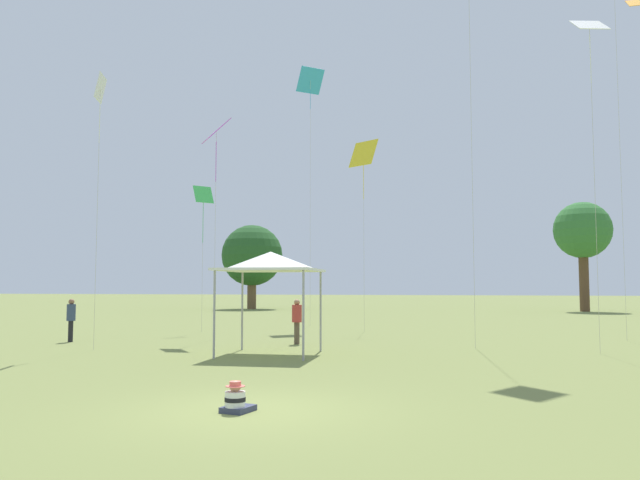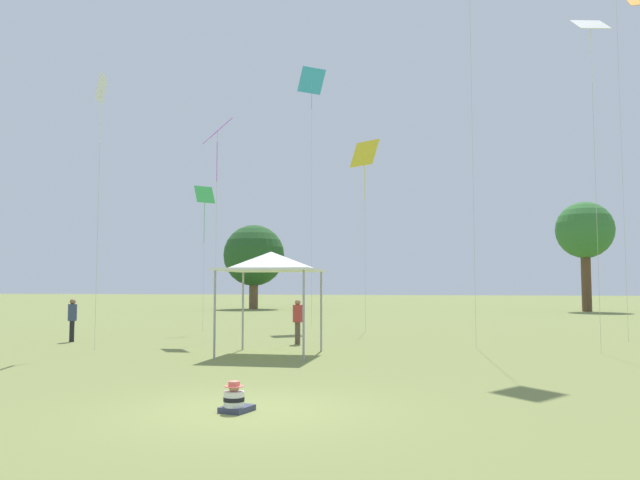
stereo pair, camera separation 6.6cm
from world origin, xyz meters
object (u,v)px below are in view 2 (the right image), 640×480
(person_standing_0, at_px, (298,318))
(seated_toddler, at_px, (235,400))
(kite_7, at_px, (591,34))
(distant_tree_0, at_px, (254,256))
(distant_tree_1, at_px, (585,231))
(person_standing_2, at_px, (72,316))
(kite_2, at_px, (217,135))
(canopy_tent, at_px, (271,262))
(kite_8, at_px, (312,85))
(kite_4, at_px, (365,156))
(kite_6, at_px, (101,97))
(kite_1, at_px, (205,199))

(person_standing_0, bearing_deg, seated_toddler, -131.80)
(kite_7, bearing_deg, person_standing_0, -154.92)
(distant_tree_0, distance_m, distant_tree_1, 30.68)
(seated_toddler, xyz_separation_m, person_standing_0, (-2.47, 12.69, 0.80))
(kite_7, bearing_deg, seated_toddler, -94.60)
(person_standing_2, bearing_deg, kite_2, -142.56)
(canopy_tent, relative_size, kite_8, 0.23)
(person_standing_2, height_order, distant_tree_1, distant_tree_1)
(person_standing_2, relative_size, kite_4, 0.18)
(kite_6, distance_m, distant_tree_1, 45.62)
(seated_toddler, xyz_separation_m, distant_tree_0, (-16.84, 47.46, 4.99))
(kite_2, relative_size, kite_6, 0.95)
(kite_1, xyz_separation_m, distant_tree_1, (22.45, 30.81, 0.55))
(kite_7, height_order, distant_tree_1, kite_7)
(seated_toddler, relative_size, kite_1, 0.09)
(distant_tree_1, bearing_deg, canopy_tent, -112.02)
(canopy_tent, xyz_separation_m, distant_tree_1, (16.05, 39.69, 4.07))
(kite_2, distance_m, kite_7, 14.83)
(person_standing_0, distance_m, kite_7, 14.42)
(seated_toddler, xyz_separation_m, kite_4, (-1.07, 19.92, 8.49))
(kite_8, bearing_deg, kite_7, 140.93)
(person_standing_2, distance_m, distant_tree_0, 36.64)
(canopy_tent, bearing_deg, person_standing_0, 92.68)
(person_standing_2, height_order, canopy_tent, canopy_tent)
(kite_4, relative_size, kite_8, 0.65)
(kite_4, bearing_deg, person_standing_2, -65.77)
(kite_6, relative_size, kite_7, 0.85)
(kite_2, distance_m, kite_8, 10.91)
(kite_2, distance_m, distant_tree_1, 40.12)
(kite_4, bearing_deg, distant_tree_1, 137.69)
(person_standing_2, xyz_separation_m, canopy_tent, (9.17, -2.58, 1.97))
(person_standing_0, height_order, canopy_tent, canopy_tent)
(kite_4, distance_m, kite_6, 13.41)
(kite_2, relative_size, distant_tree_1, 0.96)
(canopy_tent, relative_size, kite_7, 0.29)
(kite_8, distance_m, distant_tree_1, 31.90)
(seated_toddler, xyz_separation_m, kite_7, (8.12, 11.78, 10.54))
(distant_tree_0, bearing_deg, kite_8, -63.22)
(person_standing_2, xyz_separation_m, kite_8, (6.73, 11.98, 12.71))
(kite_4, relative_size, distant_tree_0, 1.15)
(seated_toddler, distance_m, kite_7, 17.77)
(kite_2, height_order, distant_tree_1, distant_tree_1)
(person_standing_0, bearing_deg, kite_2, 109.68)
(person_standing_0, height_order, person_standing_2, same)
(seated_toddler, distance_m, kite_1, 20.75)
(person_standing_0, relative_size, kite_6, 0.18)
(person_standing_2, xyz_separation_m, kite_7, (19.58, 0.31, 9.74))
(person_standing_0, height_order, kite_2, kite_2)
(seated_toddler, height_order, kite_6, kite_6)
(kite_1, height_order, distant_tree_1, distant_tree_1)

